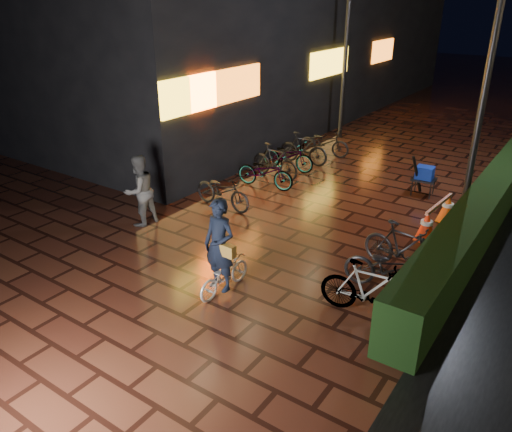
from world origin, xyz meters
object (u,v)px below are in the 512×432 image
Objects in this scene: cyclist at (222,259)px; cart_assembly at (424,174)px; traffic_barrier at (437,216)px; bystander_person at (139,191)px.

cyclist is 6.84m from cart_assembly.
traffic_barrier is (2.35, 4.75, -0.33)m from cyclist.
cart_assembly is at bearing 116.07° from traffic_barrier.
cyclist is 5.31m from traffic_barrier.
traffic_barrier is at bearing 63.64° from cyclist.
bystander_person reaches higher than traffic_barrier.
bystander_person is at bearing -148.07° from traffic_barrier.
bystander_person is 6.69m from traffic_barrier.
bystander_person is 0.98× the size of traffic_barrier.
cart_assembly reaches higher than traffic_barrier.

